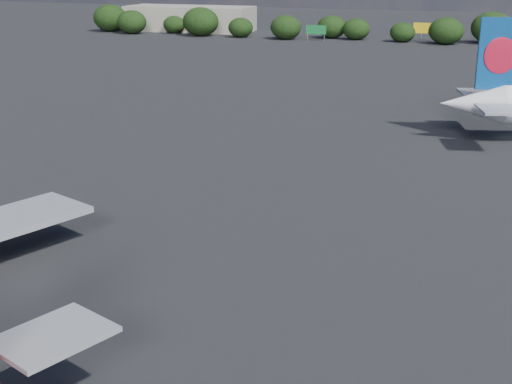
% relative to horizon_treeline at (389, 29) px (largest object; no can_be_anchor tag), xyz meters
% --- Properties ---
extents(ground, '(500.00, 500.00, 0.00)m').
position_rel_horizon_treeline_xyz_m(ground, '(-2.74, -119.77, -3.79)').
color(ground, black).
rests_on(ground, ground).
extents(terminal_building, '(42.00, 16.00, 8.00)m').
position_rel_horizon_treeline_xyz_m(terminal_building, '(-67.74, 12.23, 0.21)').
color(terminal_building, gray).
rests_on(terminal_building, ground).
extents(highway_sign, '(6.00, 0.30, 4.50)m').
position_rel_horizon_treeline_xyz_m(highway_sign, '(-20.74, -3.77, -0.66)').
color(highway_sign, '#166E31').
rests_on(highway_sign, ground).
extents(billboard_yellow, '(5.00, 0.30, 5.50)m').
position_rel_horizon_treeline_xyz_m(billboard_yellow, '(9.26, 2.23, 0.08)').
color(billboard_yellow, yellow).
rests_on(billboard_yellow, ground).
extents(horizon_treeline, '(203.63, 15.51, 8.99)m').
position_rel_horizon_treeline_xyz_m(horizon_treeline, '(0.00, 0.00, 0.00)').
color(horizon_treeline, black).
rests_on(horizon_treeline, ground).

